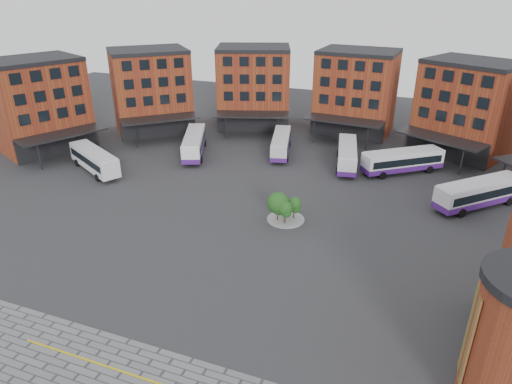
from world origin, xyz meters
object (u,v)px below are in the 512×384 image
(bus_b, at_px, (194,143))
(bus_e, at_px, (403,161))
(tree_island, at_px, (283,206))
(bus_f, at_px, (479,193))
(bus_a, at_px, (94,159))
(bus_c, at_px, (281,143))
(bus_d, at_px, (347,155))

(bus_b, xyz_separation_m, bus_e, (31.70, 3.85, -0.01))
(tree_island, distance_m, bus_f, 24.56)
(bus_a, height_order, bus_f, bus_f)
(bus_c, xyz_separation_m, bus_f, (28.58, -9.36, 0.18))
(bus_c, relative_size, bus_f, 1.06)
(tree_island, bearing_deg, bus_d, 79.61)
(tree_island, height_order, bus_b, tree_island)
(bus_b, xyz_separation_m, bus_d, (23.71, 3.72, -0.08))
(bus_e, bearing_deg, bus_b, -120.24)
(bus_b, height_order, bus_e, bus_b)
(bus_a, xyz_separation_m, bus_b, (10.24, 11.48, -0.11))
(bus_c, relative_size, bus_e, 1.01)
(bus_f, bearing_deg, bus_e, -173.61)
(bus_a, bearing_deg, bus_b, -13.07)
(bus_a, relative_size, bus_b, 0.94)
(bus_b, height_order, bus_c, bus_b)
(bus_e, relative_size, bus_f, 1.05)
(bus_e, height_order, bus_f, bus_f)
(bus_c, bearing_deg, bus_b, -171.71)
(bus_b, bearing_deg, bus_e, -15.57)
(bus_a, bearing_deg, bus_f, -53.22)
(bus_a, height_order, bus_d, bus_a)
(bus_e, xyz_separation_m, bus_f, (9.71, -7.95, 0.04))
(bus_e, bearing_deg, bus_f, 13.51)
(tree_island, height_order, bus_f, tree_island)
(tree_island, distance_m, bus_c, 22.68)
(bus_c, xyz_separation_m, bus_e, (18.87, -1.41, 0.14))
(bus_a, relative_size, bus_c, 1.01)
(bus_a, relative_size, bus_f, 1.07)
(tree_island, xyz_separation_m, bus_d, (3.66, 19.96, -0.18))
(bus_c, bearing_deg, bus_f, -32.14)
(bus_a, xyz_separation_m, bus_f, (51.64, 7.38, -0.08))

